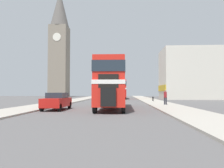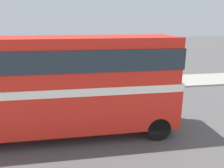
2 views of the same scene
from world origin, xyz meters
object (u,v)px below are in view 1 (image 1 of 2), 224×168
bus_distant (121,88)px  pedestrian_walking (165,96)px  double_decker_bus (112,82)px  bicycle_on_pavement (153,99)px  car_parked_near (57,101)px  church_tower (59,42)px

bus_distant → pedestrian_walking: bearing=-77.2°
double_decker_bus → bicycle_on_pavement: 15.60m
bus_distant → bicycle_on_pavement: (5.29, -14.37, -1.96)m
pedestrian_walking → car_parked_near: bearing=-149.5°
double_decker_bus → bicycle_on_pavement: bearing=68.1°
bicycle_on_pavement → bus_distant: bearing=110.2°
double_decker_bus → bicycle_on_pavement: (5.76, 14.35, -2.05)m
car_parked_near → bicycle_on_pavement: 18.93m
pedestrian_walking → bicycle_on_pavement: (-0.13, 9.42, -0.59)m
double_decker_bus → church_tower: church_tower is taller
church_tower → double_decker_bus: bearing=-68.2°
double_decker_bus → pedestrian_walking: double_decker_bus is taller
bus_distant → pedestrian_walking: size_ratio=6.25×
bicycle_on_pavement → church_tower: church_tower is taller
double_decker_bus → car_parked_near: bearing=-164.3°
double_decker_bus → bus_distant: bearing=89.1°
bicycle_on_pavement → pedestrian_walking: bearing=-89.2°
double_decker_bus → church_tower: size_ratio=0.30×
car_parked_near → double_decker_bus: bearing=15.7°
car_parked_near → church_tower: size_ratio=0.12×
pedestrian_walking → bicycle_on_pavement: bearing=90.8°
double_decker_bus → pedestrian_walking: 7.82m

